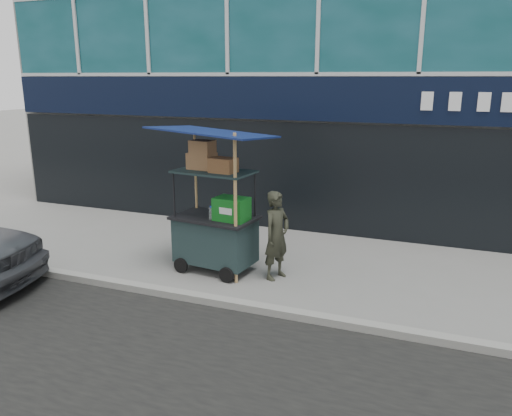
% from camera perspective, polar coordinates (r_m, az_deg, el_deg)
% --- Properties ---
extents(ground, '(80.00, 80.00, 0.00)m').
position_cam_1_polar(ground, '(7.74, -1.00, -10.88)').
color(ground, slate).
rests_on(ground, ground).
extents(curb, '(80.00, 0.18, 0.12)m').
position_cam_1_polar(curb, '(7.55, -1.57, -11.08)').
color(curb, gray).
rests_on(curb, ground).
extents(vendor_cart, '(2.04, 1.56, 2.56)m').
position_cam_1_polar(vendor_cart, '(8.74, -4.62, -1.58)').
color(vendor_cart, black).
rests_on(vendor_cart, ground).
extents(vendor_man, '(0.54, 0.65, 1.52)m').
position_cam_1_polar(vendor_man, '(8.42, 2.38, -3.15)').
color(vendor_man, '#282A1F').
rests_on(vendor_man, ground).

